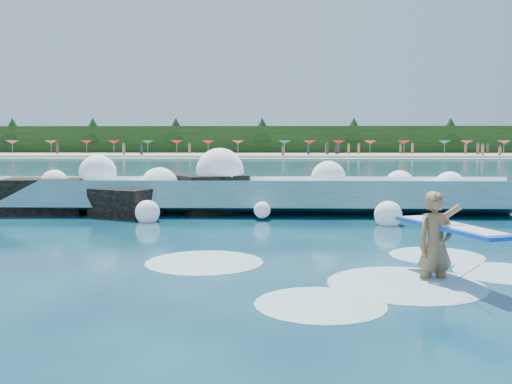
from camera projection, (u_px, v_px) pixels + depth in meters
ground at (185, 254)px, 12.53m from camera, size 200.00×200.00×0.00m
beach at (260, 155)px, 90.17m from camera, size 140.00×20.00×0.40m
wet_band at (259, 158)px, 79.23m from camera, size 140.00×5.00×0.08m
treeline at (262, 140)px, 99.91m from camera, size 140.00×4.00×5.00m
breaking_wave at (247, 197)px, 19.86m from camera, size 17.93×2.80×1.55m
rock_cluster at (121, 199)px, 19.63m from camera, size 8.50×3.60×1.52m
surfer_with_board at (439, 242)px, 10.07m from camera, size 1.46×3.05×1.93m
wave_spray at (234, 181)px, 19.61m from camera, size 14.49×4.34×2.36m
surf_foam at (379, 277)px, 10.46m from camera, size 9.26×5.82×0.14m
beach_umbrellas at (259, 142)px, 92.06m from camera, size 110.76×6.37×0.50m
beachgoers at (276, 150)px, 87.31m from camera, size 105.64×13.66×1.94m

